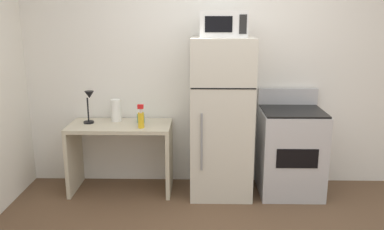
{
  "coord_description": "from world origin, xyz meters",
  "views": [
    {
      "loc": [
        -0.22,
        -2.78,
        1.89
      ],
      "look_at": [
        -0.29,
        1.1,
        0.92
      ],
      "focal_mm": 37.86,
      "sensor_mm": 36.0,
      "label": 1
    }
  ],
  "objects_px": {
    "desk_lamp": "(89,102)",
    "oven_range": "(290,151)",
    "spray_bottle": "(141,119)",
    "paper_towel_roll": "(116,110)",
    "refrigerator": "(221,118)",
    "microwave": "(223,24)",
    "desk": "(121,145)",
    "coffee_mug": "(141,118)"
  },
  "relations": [
    {
      "from": "refrigerator",
      "to": "spray_bottle",
      "type": "bearing_deg",
      "value": -172.83
    },
    {
      "from": "desk",
      "to": "oven_range",
      "type": "bearing_deg",
      "value": -0.88
    },
    {
      "from": "desk_lamp",
      "to": "microwave",
      "type": "bearing_deg",
      "value": -3.38
    },
    {
      "from": "desk_lamp",
      "to": "coffee_mug",
      "type": "height_order",
      "value": "desk_lamp"
    },
    {
      "from": "desk",
      "to": "oven_range",
      "type": "relative_size",
      "value": 0.98
    },
    {
      "from": "coffee_mug",
      "to": "refrigerator",
      "type": "height_order",
      "value": "refrigerator"
    },
    {
      "from": "desk",
      "to": "microwave",
      "type": "relative_size",
      "value": 2.35
    },
    {
      "from": "desk_lamp",
      "to": "paper_towel_roll",
      "type": "height_order",
      "value": "desk_lamp"
    },
    {
      "from": "desk",
      "to": "microwave",
      "type": "height_order",
      "value": "microwave"
    },
    {
      "from": "paper_towel_roll",
      "to": "oven_range",
      "type": "xyz_separation_m",
      "value": [
        1.89,
        -0.16,
        -0.4
      ]
    },
    {
      "from": "microwave",
      "to": "desk",
      "type": "bearing_deg",
      "value": 176.91
    },
    {
      "from": "desk_lamp",
      "to": "oven_range",
      "type": "distance_m",
      "value": 2.21
    },
    {
      "from": "coffee_mug",
      "to": "oven_range",
      "type": "distance_m",
      "value": 1.65
    },
    {
      "from": "desk",
      "to": "coffee_mug",
      "type": "relative_size",
      "value": 11.4
    },
    {
      "from": "refrigerator",
      "to": "oven_range",
      "type": "bearing_deg",
      "value": 0.67
    },
    {
      "from": "desk_lamp",
      "to": "microwave",
      "type": "distance_m",
      "value": 1.62
    },
    {
      "from": "desk",
      "to": "microwave",
      "type": "xyz_separation_m",
      "value": [
        1.08,
        -0.06,
        1.28
      ]
    },
    {
      "from": "refrigerator",
      "to": "desk_lamp",
      "type": "bearing_deg",
      "value": 177.48
    },
    {
      "from": "coffee_mug",
      "to": "spray_bottle",
      "type": "xyz_separation_m",
      "value": [
        0.03,
        -0.22,
        0.05
      ]
    },
    {
      "from": "spray_bottle",
      "to": "refrigerator",
      "type": "height_order",
      "value": "refrigerator"
    },
    {
      "from": "desk",
      "to": "desk_lamp",
      "type": "distance_m",
      "value": 0.57
    },
    {
      "from": "coffee_mug",
      "to": "oven_range",
      "type": "bearing_deg",
      "value": -3.64
    },
    {
      "from": "microwave",
      "to": "paper_towel_roll",
      "type": "bearing_deg",
      "value": 170.76
    },
    {
      "from": "paper_towel_roll",
      "to": "spray_bottle",
      "type": "distance_m",
      "value": 0.41
    },
    {
      "from": "spray_bottle",
      "to": "desk_lamp",
      "type": "bearing_deg",
      "value": 163.8
    },
    {
      "from": "spray_bottle",
      "to": "refrigerator",
      "type": "distance_m",
      "value": 0.83
    },
    {
      "from": "desk_lamp",
      "to": "spray_bottle",
      "type": "relative_size",
      "value": 1.42
    },
    {
      "from": "coffee_mug",
      "to": "spray_bottle",
      "type": "distance_m",
      "value": 0.22
    },
    {
      "from": "desk_lamp",
      "to": "microwave",
      "type": "relative_size",
      "value": 0.77
    },
    {
      "from": "spray_bottle",
      "to": "paper_towel_roll",
      "type": "bearing_deg",
      "value": 139.24
    },
    {
      "from": "refrigerator",
      "to": "oven_range",
      "type": "distance_m",
      "value": 0.83
    },
    {
      "from": "spray_bottle",
      "to": "refrigerator",
      "type": "xyz_separation_m",
      "value": [
        0.83,
        0.1,
        -0.02
      ]
    },
    {
      "from": "desk",
      "to": "coffee_mug",
      "type": "distance_m",
      "value": 0.36
    },
    {
      "from": "desk",
      "to": "spray_bottle",
      "type": "bearing_deg",
      "value": -29.67
    },
    {
      "from": "microwave",
      "to": "oven_range",
      "type": "xyz_separation_m",
      "value": [
        0.75,
        0.03,
        -1.33
      ]
    },
    {
      "from": "desk_lamp",
      "to": "paper_towel_roll",
      "type": "bearing_deg",
      "value": 21.57
    },
    {
      "from": "desk",
      "to": "paper_towel_roll",
      "type": "xyz_separation_m",
      "value": [
        -0.06,
        0.13,
        0.35
      ]
    },
    {
      "from": "desk",
      "to": "oven_range",
      "type": "xyz_separation_m",
      "value": [
        1.82,
        -0.03,
        -0.05
      ]
    },
    {
      "from": "paper_towel_roll",
      "to": "refrigerator",
      "type": "height_order",
      "value": "refrigerator"
    },
    {
      "from": "spray_bottle",
      "to": "microwave",
      "type": "distance_m",
      "value": 1.26
    },
    {
      "from": "paper_towel_roll",
      "to": "oven_range",
      "type": "relative_size",
      "value": 0.22
    },
    {
      "from": "desk_lamp",
      "to": "refrigerator",
      "type": "distance_m",
      "value": 1.41
    }
  ]
}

